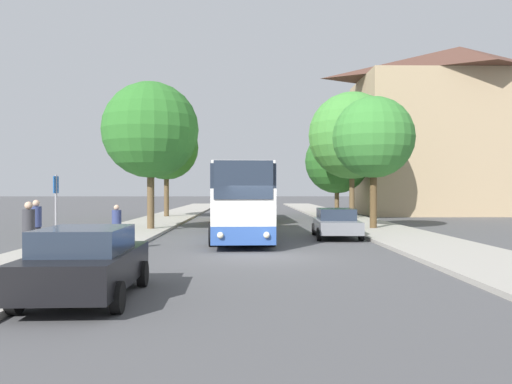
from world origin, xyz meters
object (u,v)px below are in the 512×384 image
at_px(tree_left_near, 151,130).
at_px(pedestrian_walking_back, 29,231).
at_px(tree_right_far, 352,136).
at_px(tree_right_near, 373,138).
at_px(pedestrian_waiting_near, 117,226).
at_px(pedestrian_waiting_far, 36,225).
at_px(bus_middle, 243,196).
at_px(tree_left_far, 166,148).
at_px(bus_front, 241,200).
at_px(bus_stop_sign, 56,204).
at_px(parked_car_right_near, 336,223).
at_px(tree_right_mid, 337,162).
at_px(parked_car_left_curb, 86,262).

bearing_deg(tree_left_near, pedestrian_walking_back, -95.35).
bearing_deg(tree_right_far, tree_right_near, -95.03).
relative_size(pedestrian_waiting_near, pedestrian_waiting_far, 0.88).
bearing_deg(pedestrian_waiting_near, pedestrian_walking_back, 112.95).
height_order(pedestrian_walking_back, tree_right_near, tree_right_near).
relative_size(bus_middle, tree_left_far, 1.37).
xyz_separation_m(bus_front, tree_left_far, (-6.36, 17.29, 3.93)).
relative_size(bus_stop_sign, tree_right_far, 0.28).
xyz_separation_m(bus_middle, tree_left_far, (-6.35, 4.26, 3.92)).
bearing_deg(tree_right_near, parked_car_right_near, -124.09).
relative_size(bus_middle, tree_right_mid, 1.50).
height_order(bus_stop_sign, pedestrian_waiting_near, bus_stop_sign).
bearing_deg(bus_middle, pedestrian_walking_back, -107.59).
height_order(pedestrian_waiting_near, tree_left_far, tree_left_far).
xyz_separation_m(bus_stop_sign, tree_right_mid, (14.76, 26.93, 3.02)).
xyz_separation_m(pedestrian_waiting_near, tree_right_far, (13.18, 19.22, 5.57)).
xyz_separation_m(pedestrian_walking_back, tree_right_mid, (14.69, 29.27, 3.77)).
bearing_deg(pedestrian_waiting_near, tree_left_far, -41.20).
relative_size(parked_car_right_near, pedestrian_walking_back, 2.55).
distance_m(tree_left_near, tree_right_near, 12.69).
xyz_separation_m(parked_car_left_curb, pedestrian_waiting_near, (-1.62, 8.63, 0.15)).
relative_size(parked_car_right_near, tree_left_far, 0.57).
bearing_deg(tree_right_near, pedestrian_waiting_far, -144.18).
height_order(bus_front, tree_left_far, tree_left_far).
height_order(bus_stop_sign, pedestrian_waiting_far, bus_stop_sign).
xyz_separation_m(pedestrian_waiting_near, pedestrian_waiting_far, (-2.44, -1.55, 0.13)).
bearing_deg(pedestrian_waiting_near, bus_middle, -60.63).
distance_m(bus_middle, tree_right_far, 9.80).
relative_size(parked_car_left_curb, tree_right_near, 0.57).
bearing_deg(bus_middle, tree_right_mid, 41.74).
bearing_deg(tree_left_far, tree_right_mid, 13.35).
distance_m(pedestrian_waiting_near, tree_right_far, 23.96).
height_order(parked_car_right_near, bus_stop_sign, bus_stop_sign).
bearing_deg(pedestrian_walking_back, tree_right_mid, 137.84).
height_order(bus_front, parked_car_right_near, bus_front).
bearing_deg(bus_stop_sign, tree_right_far, 54.65).
bearing_deg(bus_front, pedestrian_waiting_near, -138.85).
bearing_deg(pedestrian_walking_back, tree_left_far, 164.49).
relative_size(bus_stop_sign, pedestrian_waiting_far, 1.48).
relative_size(parked_car_left_curb, pedestrian_walking_back, 2.35).
xyz_separation_m(bus_stop_sign, tree_right_near, (13.96, 10.79, 3.49)).
height_order(tree_right_near, tree_right_far, tree_right_far).
bearing_deg(tree_right_far, pedestrian_waiting_near, -124.43).
relative_size(parked_car_right_near, tree_right_far, 0.48).
distance_m(bus_front, pedestrian_walking_back, 10.63).
bearing_deg(bus_stop_sign, tree_right_mid, 61.27).
bearing_deg(tree_right_far, bus_front, -119.69).
bearing_deg(tree_left_near, tree_right_mid, 50.51).
distance_m(tree_left_far, tree_right_far, 15.02).
xyz_separation_m(pedestrian_waiting_far, tree_right_mid, (15.52, 26.76, 3.77)).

